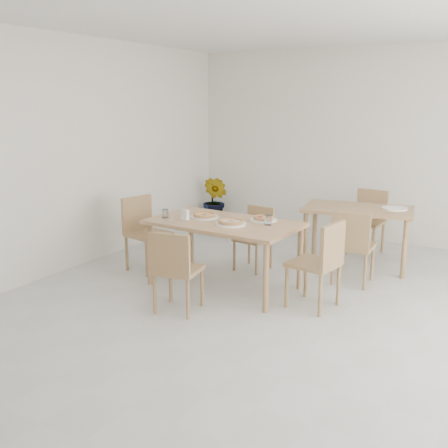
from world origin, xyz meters
The scene contains 21 objects.
main_table centered at (-1.02, 0.63, 0.68)m, with size 1.66×1.00×0.75m.
chair_south centered at (-1.05, -0.26, 0.48)m, with size 0.48×0.48×0.83m.
chair_north centered at (-1.02, 1.41, 0.44)m, with size 0.42×0.42×0.77m.
chair_west centered at (-2.20, 0.70, 0.52)m, with size 0.52×0.52×0.90m.
chair_east centered at (0.13, 0.57, 0.52)m, with size 0.50×0.50×0.89m.
plate_margherita centered at (-1.31, 0.68, 0.76)m, with size 0.32×0.32×0.02m, color white.
plate_mushroom centered at (-0.88, 0.53, 0.76)m, with size 0.33×0.33×0.02m, color white.
plate_pepperoni centered at (-0.66, 0.88, 0.76)m, with size 0.30×0.30×0.02m, color white.
pizza_margherita centered at (-1.31, 0.68, 0.78)m, with size 0.27×0.27×0.03m.
pizza_mushroom centered at (-0.88, 0.53, 0.78)m, with size 0.36×0.36×0.03m.
pizza_pepperoni centered at (-0.66, 0.88, 0.78)m, with size 0.25×0.25×0.03m.
tumbler_a centered at (-0.54, 0.72, 0.80)m, with size 0.08×0.08×0.11m, color white.
tumbler_b centered at (-1.69, 0.46, 0.80)m, with size 0.07×0.07×0.10m, color white.
napkin_holder centered at (-1.41, 0.45, 0.81)m, with size 0.12×0.08×0.12m.
fork_a centered at (-1.06, 0.94, 0.75)m, with size 0.01×0.16×0.01m, color silver.
fork_b centered at (-1.53, 0.36, 0.75)m, with size 0.02×0.19×0.01m, color silver.
second_table centered at (0.03, 2.12, 0.65)m, with size 1.41×0.96×0.75m.
chair_back_s centered at (0.19, 1.40, 0.50)m, with size 0.44×0.44×0.86m.
chair_back_n centered at (-0.01, 2.81, 0.50)m, with size 0.46×0.46×0.86m.
plate_empty centered at (0.44, 2.25, 0.76)m, with size 0.31×0.31×0.02m, color white.
potted_plant centered at (-2.65, 3.15, 0.41)m, with size 0.45×0.36×0.82m, color #2D6E21.
Camera 1 is at (1.78, -4.18, 2.04)m, focal length 42.00 mm.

